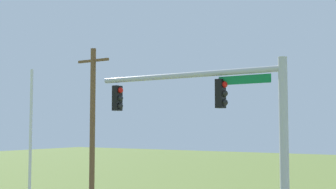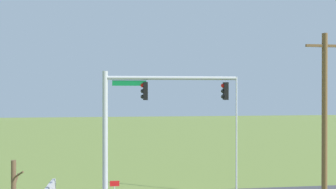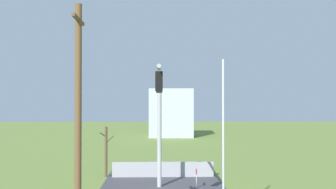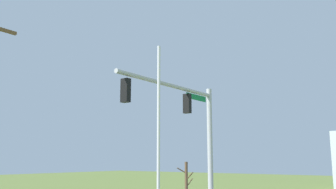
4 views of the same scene
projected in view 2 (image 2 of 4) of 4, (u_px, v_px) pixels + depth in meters
name	position (u px, v px, depth m)	size (l,w,h in m)	color
signal_mast	(139.00, 115.00, 19.86)	(7.21, 0.41, 7.57)	#B2B5BA
flagpole	(236.00, 136.00, 23.45)	(0.10, 0.10, 7.43)	silver
utility_pole	(325.00, 127.00, 17.86)	(1.90, 0.26, 9.27)	brown
open_sign	(115.00, 186.00, 22.07)	(0.56, 0.04, 1.22)	silver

